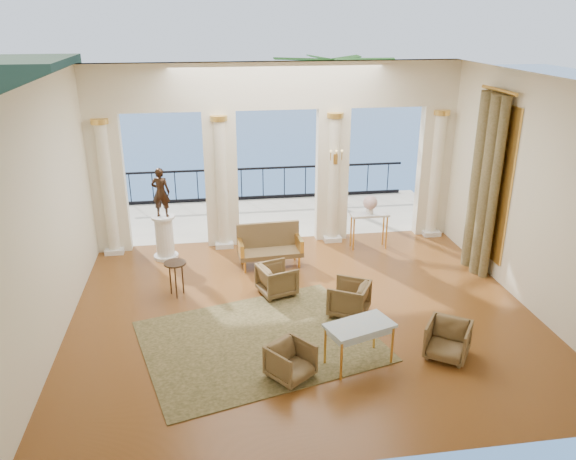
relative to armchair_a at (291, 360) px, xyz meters
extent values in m
plane|color=#4E300D|center=(0.56, 2.03, -0.33)|extent=(9.00, 9.00, 0.00)
plane|color=white|center=(0.56, -1.97, 1.92)|extent=(9.00, 0.00, 9.00)
plane|color=white|center=(-3.94, 2.03, 1.92)|extent=(0.00, 8.00, 8.00)
plane|color=white|center=(5.06, 2.03, 1.92)|extent=(0.00, 8.00, 8.00)
plane|color=white|center=(0.56, 2.03, 4.17)|extent=(9.00, 9.00, 0.00)
cube|color=beige|center=(0.56, 5.88, 3.62)|extent=(9.00, 0.30, 1.10)
cube|color=beige|center=(-3.54, 5.88, 1.37)|extent=(0.80, 0.30, 3.40)
cylinder|color=beige|center=(-3.54, 5.70, 1.27)|extent=(0.28, 0.28, 3.20)
cylinder|color=gold|center=(-3.54, 5.70, 2.92)|extent=(0.40, 0.40, 0.12)
cube|color=silver|center=(-3.54, 5.70, -0.27)|extent=(0.45, 0.45, 0.12)
cube|color=beige|center=(-0.84, 5.88, 1.37)|extent=(0.80, 0.30, 3.40)
cylinder|color=beige|center=(-0.84, 5.70, 1.27)|extent=(0.28, 0.28, 3.20)
cylinder|color=gold|center=(-0.84, 5.70, 2.92)|extent=(0.40, 0.40, 0.12)
cube|color=silver|center=(-0.84, 5.70, -0.27)|extent=(0.45, 0.45, 0.12)
cube|color=beige|center=(1.96, 5.88, 1.37)|extent=(0.80, 0.30, 3.40)
cylinder|color=beige|center=(1.96, 5.70, 1.27)|extent=(0.28, 0.28, 3.20)
cylinder|color=gold|center=(1.96, 5.70, 2.92)|extent=(0.40, 0.40, 0.12)
cube|color=silver|center=(1.96, 5.70, -0.27)|extent=(0.45, 0.45, 0.12)
cube|color=beige|center=(4.66, 5.88, 1.37)|extent=(0.80, 0.30, 3.40)
cylinder|color=beige|center=(4.66, 5.70, 1.27)|extent=(0.28, 0.28, 3.20)
cylinder|color=gold|center=(4.66, 5.70, 2.92)|extent=(0.40, 0.40, 0.12)
cube|color=silver|center=(4.66, 5.70, -0.27)|extent=(0.45, 0.45, 0.12)
cube|color=#B2A896|center=(0.56, 7.83, -0.38)|extent=(10.00, 3.60, 0.10)
cube|color=black|center=(0.56, 9.43, 0.67)|extent=(9.00, 0.06, 0.06)
cube|color=black|center=(0.56, 9.43, -0.28)|extent=(9.00, 0.06, 0.10)
cylinder|color=black|center=(0.56, 9.43, 0.17)|extent=(0.03, 0.03, 1.00)
cylinder|color=black|center=(-3.54, 9.43, 0.17)|extent=(0.03, 0.03, 1.00)
cylinder|color=black|center=(4.66, 9.43, 0.17)|extent=(0.03, 0.03, 1.00)
cylinder|color=#4C3823|center=(2.56, 8.63, 1.77)|extent=(0.20, 0.20, 4.20)
plane|color=#27558D|center=(0.56, 62.03, -6.33)|extent=(160.00, 160.00, 0.00)
cylinder|color=brown|center=(4.86, 3.08, 1.67)|extent=(0.26, 0.26, 4.00)
cylinder|color=brown|center=(4.82, 3.53, 1.67)|extent=(0.32, 0.32, 4.00)
cylinder|color=brown|center=(4.86, 3.98, 1.67)|extent=(0.26, 0.26, 4.00)
cylinder|color=gold|center=(4.91, 3.53, 3.72)|extent=(0.08, 1.40, 0.08)
cube|color=gold|center=(5.03, 3.53, 1.77)|extent=(0.04, 1.60, 3.40)
cube|color=gold|center=(1.96, 5.56, 1.87)|extent=(0.10, 0.04, 0.25)
cylinder|color=gold|center=(1.82, 5.48, 1.97)|extent=(0.02, 0.02, 0.22)
cylinder|color=gold|center=(1.96, 5.48, 1.97)|extent=(0.02, 0.02, 0.22)
cylinder|color=gold|center=(2.10, 5.48, 1.97)|extent=(0.02, 0.02, 0.22)
cube|color=#313518|center=(-0.39, 1.14, -0.32)|extent=(4.71, 4.08, 0.02)
imported|color=#3F3419|center=(0.00, 0.00, 0.00)|extent=(0.87, 0.86, 0.66)
imported|color=#3F3419|center=(2.75, 0.19, 0.03)|extent=(0.94, 0.93, 0.71)
imported|color=#3F3419|center=(1.44, 1.88, 0.04)|extent=(0.94, 0.96, 0.74)
imported|color=#3F3419|center=(0.16, 2.93, 0.03)|extent=(0.84, 0.87, 0.73)
cube|color=#3F3419|center=(0.19, 4.33, 0.00)|extent=(1.51, 0.69, 0.11)
cube|color=#3F3419|center=(0.17, 4.62, 0.35)|extent=(1.48, 0.18, 0.60)
cube|color=gold|center=(-0.50, 4.29, 0.20)|extent=(0.12, 0.61, 0.29)
cube|color=gold|center=(0.88, 4.38, 0.20)|extent=(0.12, 0.61, 0.29)
cylinder|color=gold|center=(-0.43, 4.05, -0.19)|extent=(0.05, 0.05, 0.27)
cylinder|color=gold|center=(0.84, 4.13, -0.19)|extent=(0.05, 0.05, 0.27)
cylinder|color=gold|center=(-0.46, 4.54, -0.19)|extent=(0.05, 0.05, 0.27)
cylinder|color=gold|center=(0.81, 4.61, -0.19)|extent=(0.05, 0.05, 0.27)
cube|color=#ACC9DD|center=(1.19, 0.21, 0.41)|extent=(1.24, 0.93, 0.05)
cylinder|color=gold|center=(0.79, -0.19, 0.03)|extent=(0.04, 0.04, 0.71)
cylinder|color=gold|center=(1.75, 0.14, 0.03)|extent=(0.04, 0.04, 0.71)
cylinder|color=gold|center=(0.63, 0.29, 0.03)|extent=(0.04, 0.04, 0.71)
cylinder|color=gold|center=(1.58, 0.61, 0.03)|extent=(0.04, 0.04, 0.71)
cylinder|color=silver|center=(-2.26, 5.18, -0.29)|extent=(0.59, 0.59, 0.08)
cylinder|color=silver|center=(-2.26, 5.18, 0.21)|extent=(0.43, 0.43, 0.94)
cylinder|color=silver|center=(-2.26, 5.18, 0.72)|extent=(0.55, 0.55, 0.06)
imported|color=black|center=(-2.26, 5.18, 1.33)|extent=(0.48, 0.36, 1.17)
cube|color=silver|center=(2.76, 5.08, 0.55)|extent=(0.95, 0.38, 0.05)
cylinder|color=gold|center=(2.34, 4.95, 0.10)|extent=(0.05, 0.05, 0.85)
cylinder|color=gold|center=(3.19, 4.95, 0.10)|extent=(0.05, 0.05, 0.85)
cylinder|color=gold|center=(2.34, 5.21, 0.10)|extent=(0.05, 0.05, 0.85)
cylinder|color=gold|center=(3.18, 5.22, 0.10)|extent=(0.05, 0.05, 0.85)
cylinder|color=white|center=(2.76, 5.08, 0.68)|extent=(0.18, 0.18, 0.22)
sphere|color=#D196A0|center=(2.76, 5.08, 0.86)|extent=(0.35, 0.35, 0.35)
cylinder|color=black|center=(-1.93, 3.17, 0.41)|extent=(0.46, 0.46, 0.03)
cylinder|color=black|center=(-1.80, 3.24, 0.03)|extent=(0.03, 0.03, 0.72)
cylinder|color=black|center=(-2.05, 3.25, 0.03)|extent=(0.03, 0.03, 0.72)
cylinder|color=black|center=(-1.93, 3.02, 0.03)|extent=(0.03, 0.03, 0.72)
camera|label=1|loc=(-1.17, -7.58, 5.23)|focal=35.00mm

